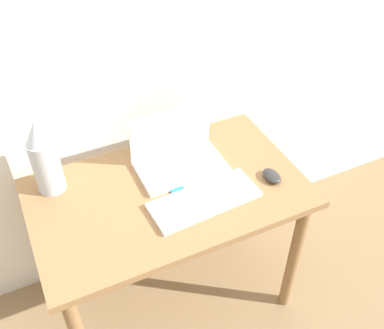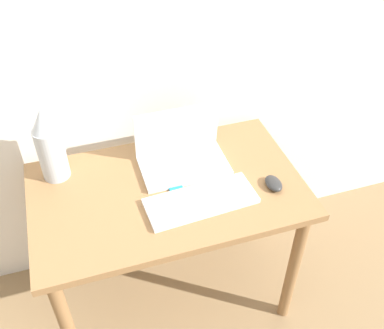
{
  "view_description": "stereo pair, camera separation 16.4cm",
  "coord_description": "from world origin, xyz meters",
  "views": [
    {
      "loc": [
        -0.43,
        -0.82,
        1.88
      ],
      "look_at": [
        0.1,
        0.3,
        0.8
      ],
      "focal_mm": 42.0,
      "sensor_mm": 36.0,
      "label": 1
    },
    {
      "loc": [
        -0.28,
        -0.88,
        1.88
      ],
      "look_at": [
        0.1,
        0.3,
        0.8
      ],
      "focal_mm": 42.0,
      "sensor_mm": 36.0,
      "label": 2
    }
  ],
  "objects": [
    {
      "name": "keyboard",
      "position": [
        0.1,
        0.2,
        0.71
      ],
      "size": [
        0.41,
        0.18,
        0.02
      ],
      "color": "white",
      "rests_on": "desk"
    },
    {
      "name": "vase",
      "position": [
        -0.39,
        0.51,
        0.85
      ],
      "size": [
        0.1,
        0.1,
        0.31
      ],
      "color": "silver",
      "rests_on": "desk"
    },
    {
      "name": "wall_back",
      "position": [
        0.0,
        0.68,
        1.25
      ],
      "size": [
        6.0,
        0.05,
        2.5
      ],
      "color": "white",
      "rests_on": "ground_plane"
    },
    {
      "name": "desk",
      "position": [
        0.0,
        0.31,
        0.59
      ],
      "size": [
        1.03,
        0.62,
        0.7
      ],
      "color": "olive",
      "rests_on": "ground_plane"
    },
    {
      "name": "mouse",
      "position": [
        0.38,
        0.2,
        0.72
      ],
      "size": [
        0.06,
        0.09,
        0.03
      ],
      "color": "#2D2D2D",
      "rests_on": "desk"
    },
    {
      "name": "mp3_player",
      "position": [
        0.03,
        0.27,
        0.7
      ],
      "size": [
        0.05,
        0.07,
        0.01
      ],
      "color": "#1E7FB7",
      "rests_on": "desk"
    },
    {
      "name": "laptop",
      "position": [
        0.09,
        0.43,
        0.75
      ],
      "size": [
        0.34,
        0.21,
        0.23
      ],
      "color": "white",
      "rests_on": "desk"
    }
  ]
}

